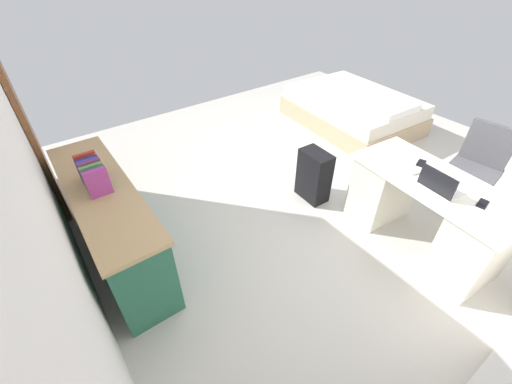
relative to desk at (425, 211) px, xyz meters
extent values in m
plane|color=beige|center=(1.14, 0.18, -0.39)|extent=(6.20, 6.20, 0.00)
cube|color=white|center=(1.14, 2.78, 0.87)|extent=(4.37, 0.10, 2.51)
cube|color=brown|center=(2.78, 2.70, 0.63)|extent=(0.88, 0.05, 2.04)
cube|color=silver|center=(0.00, 0.00, 0.34)|extent=(1.49, 0.78, 0.04)
cube|color=beige|center=(-0.49, 0.04, -0.03)|extent=(0.45, 0.63, 0.71)
cube|color=beige|center=(0.49, -0.04, -0.03)|extent=(0.45, 0.63, 0.71)
cylinder|color=black|center=(0.02, -0.85, -0.37)|extent=(0.52, 0.52, 0.04)
cylinder|color=black|center=(0.02, -0.85, -0.18)|extent=(0.06, 0.06, 0.42)
cube|color=#4C4C51|center=(0.02, -0.85, 0.07)|extent=(0.52, 0.52, 0.08)
cube|color=#4C4C51|center=(0.04, -1.05, 0.33)|extent=(0.44, 0.12, 0.44)
cube|color=#28664C|center=(1.54, 2.40, -0.01)|extent=(1.76, 0.44, 0.76)
cube|color=tan|center=(1.54, 2.40, 0.39)|extent=(1.80, 0.48, 0.04)
cube|color=#225641|center=(1.15, 2.17, -0.18)|extent=(0.67, 0.01, 0.27)
cube|color=#225641|center=(1.94, 2.17, -0.18)|extent=(0.67, 0.01, 0.27)
cube|color=tan|center=(2.11, -1.47, -0.25)|extent=(1.99, 1.52, 0.28)
cube|color=silver|center=(2.11, -1.47, -0.01)|extent=(1.92, 1.46, 0.20)
cube|color=white|center=(1.44, -1.43, 0.14)|extent=(0.52, 0.71, 0.10)
cube|color=black|center=(1.11, 0.33, -0.09)|extent=(0.37, 0.23, 0.59)
cube|color=silver|center=(-0.07, 0.08, 0.36)|extent=(0.33, 0.25, 0.02)
cube|color=black|center=(-0.06, 0.19, 0.47)|extent=(0.31, 0.04, 0.19)
ellipsoid|color=white|center=(0.19, 0.06, 0.37)|extent=(0.07, 0.10, 0.03)
cube|color=black|center=(-0.38, 0.01, 0.36)|extent=(0.09, 0.15, 0.01)
cube|color=black|center=(0.24, -0.13, 0.36)|extent=(0.10, 0.15, 0.01)
cube|color=#9E3887|center=(1.43, 2.40, 0.53)|extent=(0.04, 0.17, 0.23)
cube|color=#4C3761|center=(1.47, 2.40, 0.52)|extent=(0.04, 0.17, 0.22)
cube|color=green|center=(1.51, 2.40, 0.51)|extent=(0.03, 0.17, 0.19)
cube|color=#559050|center=(1.55, 2.40, 0.52)|extent=(0.04, 0.17, 0.21)
cube|color=#6B2C51|center=(1.59, 2.40, 0.53)|extent=(0.03, 0.17, 0.23)
cube|color=#3632A5|center=(1.63, 2.40, 0.52)|extent=(0.03, 0.17, 0.22)
cube|color=navy|center=(1.67, 2.40, 0.52)|extent=(0.03, 0.17, 0.22)
cube|color=#681C66|center=(1.71, 2.40, 0.51)|extent=(0.04, 0.17, 0.19)
cube|color=#B23526|center=(1.75, 2.40, 0.52)|extent=(0.03, 0.17, 0.22)
cone|color=#4C7FBF|center=(1.98, 2.40, 0.47)|extent=(0.08, 0.08, 0.11)
camera|label=1|loc=(-0.90, 2.61, 2.03)|focal=22.90mm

